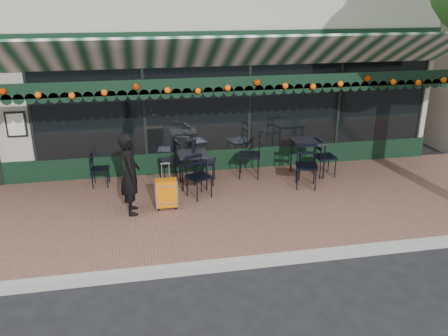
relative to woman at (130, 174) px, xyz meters
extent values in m
plane|color=black|center=(1.38, -2.00, -0.94)|extent=(80.00, 80.00, 0.00)
cube|color=brown|center=(1.38, 0.00, -0.87)|extent=(18.00, 4.00, 0.15)
cube|color=#9E9E99|center=(1.38, -2.08, -0.87)|extent=(18.00, 0.16, 0.15)
cube|color=#A7A091|center=(1.38, 6.00, 1.31)|extent=(12.00, 8.00, 4.50)
cube|color=black|center=(2.58, 1.98, 0.71)|extent=(9.20, 0.04, 2.00)
cube|color=silver|center=(-2.32, 1.94, 0.56)|extent=(0.42, 0.04, 0.55)
cube|color=black|center=(1.38, 0.52, 1.52)|extent=(12.00, 0.03, 0.28)
cylinder|color=#FF4D08|center=(1.38, 0.46, 1.50)|extent=(11.60, 0.12, 0.12)
imported|color=black|center=(0.00, 0.00, 0.00)|extent=(0.41, 0.60, 1.58)
cube|color=orange|center=(0.66, 0.05, -0.46)|extent=(0.41, 0.23, 0.54)
cube|color=black|center=(0.66, 0.05, -0.76)|extent=(0.41, 0.23, 0.05)
cube|color=silver|center=(0.66, 0.05, -0.02)|extent=(0.18, 0.03, 0.34)
cube|color=black|center=(3.98, 1.22, 0.04)|extent=(0.69, 0.69, 0.05)
cylinder|color=black|center=(3.69, 0.93, -0.39)|extent=(0.03, 0.03, 0.80)
cylinder|color=black|center=(4.26, 0.93, -0.39)|extent=(0.03, 0.03, 0.80)
cylinder|color=black|center=(3.69, 1.51, -0.39)|extent=(0.03, 0.03, 0.80)
cylinder|color=black|center=(4.26, 1.51, -0.39)|extent=(0.03, 0.03, 0.80)
cube|color=black|center=(1.32, 1.08, -0.05)|extent=(0.62, 0.62, 0.04)
cylinder|color=black|center=(1.06, 0.82, -0.43)|extent=(0.03, 0.03, 0.72)
cylinder|color=black|center=(1.58, 0.82, -0.43)|extent=(0.03, 0.03, 0.72)
cylinder|color=black|center=(1.06, 1.33, -0.43)|extent=(0.03, 0.03, 0.72)
cylinder|color=black|center=(1.58, 1.33, -0.43)|extent=(0.03, 0.03, 0.72)
camera|label=1|loc=(0.15, -8.45, 3.19)|focal=38.00mm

